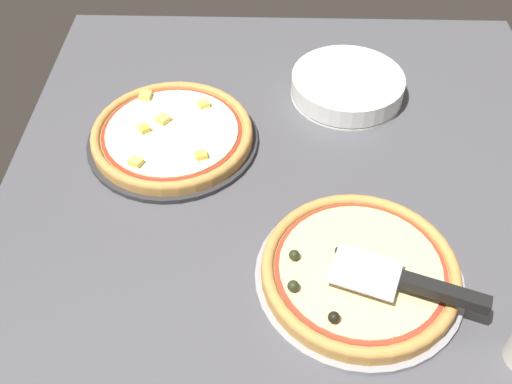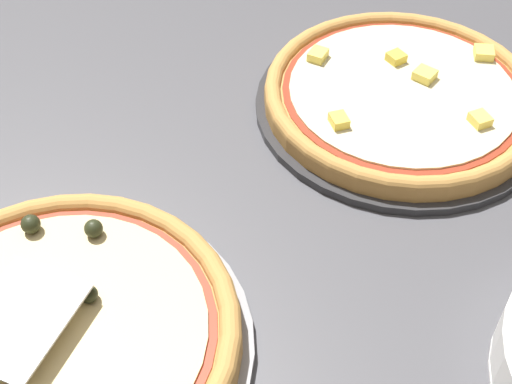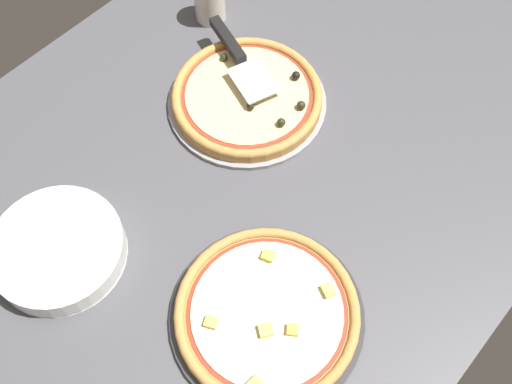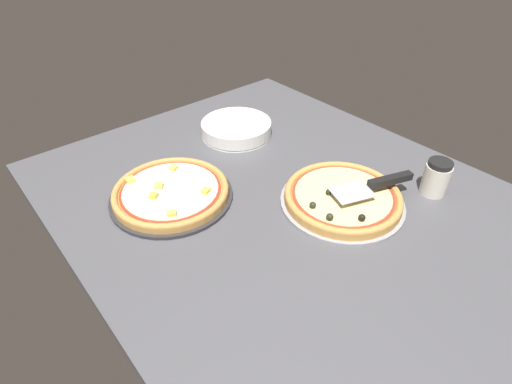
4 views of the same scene
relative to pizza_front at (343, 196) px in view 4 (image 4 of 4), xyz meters
The scene contains 8 objects.
ground_plane 12.58cm from the pizza_front, 56.53° to the left, with size 146.18×108.53×3.60cm, color #4C4C51.
pizza_pan_front 2.03cm from the pizza_front, 55.35° to the right, with size 33.25×33.25×1.00cm, color #939399.
pizza_front is the anchor object (origin of this frame).
pizza_pan_back 46.49cm from the pizza_front, 46.39° to the left, with size 33.56×33.56×1.00cm, color #2D2D30.
pizza_back 46.45cm from the pizza_front, 46.40° to the left, with size 31.55×31.55×3.17cm.
serving_spatula 10.58cm from the pizza_front, 122.10° to the right, with size 12.59×23.66×2.00cm.
plate_stack 48.17cm from the pizza_front, ahead, with size 23.81×23.81×4.90cm.
parmesan_shaker 26.72cm from the pizza_front, 119.36° to the right, with size 6.94×6.94×10.22cm.
Camera 4 is at (-55.24, 62.21, 68.07)cm, focal length 28.00 mm.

